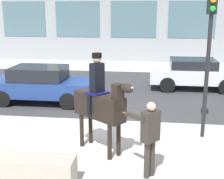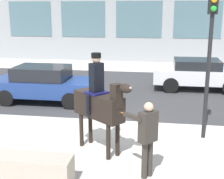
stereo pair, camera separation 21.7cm
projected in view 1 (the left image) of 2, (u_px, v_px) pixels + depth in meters
name	position (u px, v px, depth m)	size (l,w,h in m)	color
ground_plane	(107.00, 125.00, 9.90)	(80.00, 80.00, 0.00)	beige
road_surface	(122.00, 89.00, 14.46)	(22.43, 8.50, 0.01)	#38383A
mounted_horse_lead	(100.00, 103.00, 7.79)	(1.66, 1.42, 2.54)	black
pedestrian_bystander	(150.00, 134.00, 6.63)	(0.88, 0.58, 1.71)	#332D28
street_car_near_lane	(41.00, 84.00, 12.26)	(4.09, 1.83, 1.43)	navy
street_car_far_lane	(194.00, 73.00, 14.39)	(4.06, 1.95, 1.39)	silver
traffic_light	(210.00, 40.00, 8.34)	(0.24, 0.29, 4.17)	black
planter_ledge	(5.00, 169.00, 6.53)	(2.96, 0.56, 0.62)	#ADA393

